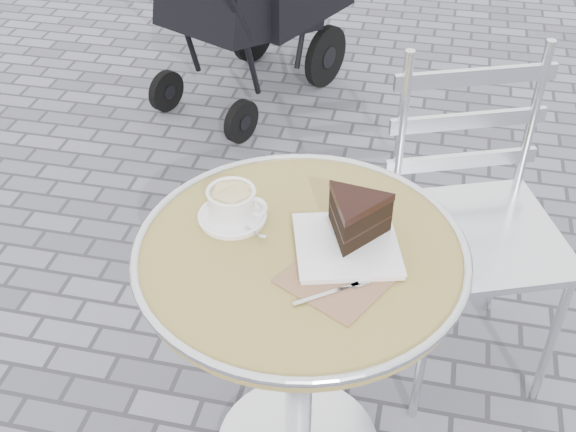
% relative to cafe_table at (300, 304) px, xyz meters
% --- Properties ---
extents(cafe_table, '(0.72, 0.72, 0.74)m').
position_rel_cafe_table_xyz_m(cafe_table, '(0.00, 0.00, 0.00)').
color(cafe_table, silver).
rests_on(cafe_table, ground).
extents(cappuccino_set, '(0.16, 0.15, 0.08)m').
position_rel_cafe_table_xyz_m(cappuccino_set, '(-0.17, 0.07, 0.20)').
color(cappuccino_set, white).
rests_on(cappuccino_set, cafe_table).
extents(cake_plate_set, '(0.26, 0.36, 0.12)m').
position_rel_cafe_table_xyz_m(cake_plate_set, '(0.10, 0.04, 0.22)').
color(cake_plate_set, '#8E644E').
rests_on(cake_plate_set, cafe_table).
extents(bistro_chair, '(0.56, 0.56, 0.96)m').
position_rel_cafe_table_xyz_m(bistro_chair, '(0.36, 0.51, 0.03)').
color(bistro_chair, silver).
rests_on(bistro_chair, ground).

